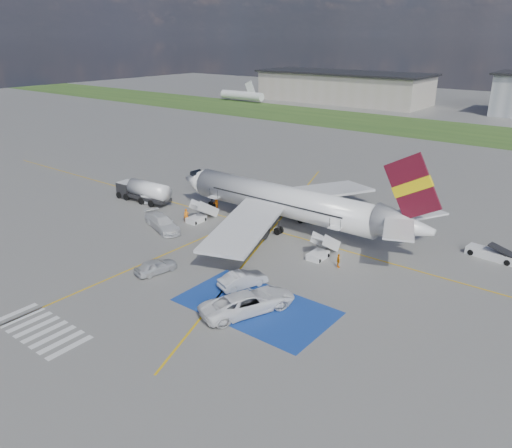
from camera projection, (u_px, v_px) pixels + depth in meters
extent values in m
plane|color=#60605E|center=(206.00, 262.00, 53.71)|extent=(400.00, 400.00, 0.00)
cube|color=#2D4C1E|center=(470.00, 133.00, 123.65)|extent=(400.00, 30.00, 0.01)
cube|color=gold|center=(272.00, 230.00, 62.54)|extent=(120.00, 0.20, 0.01)
cube|color=gold|center=(99.00, 283.00, 49.22)|extent=(0.20, 60.00, 0.01)
cube|color=gold|center=(272.00, 230.00, 62.54)|extent=(20.71, 56.45, 0.01)
cube|color=navy|center=(256.00, 306.00, 45.01)|extent=(14.00, 8.00, 0.01)
cube|color=silver|center=(15.00, 313.00, 43.90)|extent=(0.60, 4.00, 0.01)
cube|color=silver|center=(22.00, 318.00, 43.21)|extent=(0.60, 4.00, 0.01)
cube|color=silver|center=(30.00, 322.00, 42.52)|extent=(0.60, 4.00, 0.01)
cube|color=silver|center=(37.00, 327.00, 41.83)|extent=(0.60, 4.00, 0.01)
cube|color=silver|center=(45.00, 332.00, 41.14)|extent=(0.60, 4.00, 0.01)
cube|color=silver|center=(53.00, 337.00, 40.45)|extent=(0.60, 4.00, 0.01)
cube|color=silver|center=(61.00, 342.00, 39.76)|extent=(0.60, 4.00, 0.01)
cube|color=silver|center=(70.00, 348.00, 39.07)|extent=(0.60, 4.00, 0.01)
cube|color=#9E9688|center=(343.00, 88.00, 179.27)|extent=(60.00, 22.00, 10.00)
cylinder|color=silver|center=(281.00, 200.00, 62.80)|extent=(26.00, 3.90, 3.90)
cone|color=silver|center=(196.00, 180.00, 71.43)|extent=(4.00, 3.90, 3.90)
cube|color=black|center=(199.00, 174.00, 70.71)|extent=(1.67, 1.90, 0.82)
cone|color=silver|center=(405.00, 226.00, 53.34)|extent=(6.50, 3.90, 3.90)
cube|color=silver|center=(245.00, 226.00, 56.18)|extent=(9.86, 15.95, 1.40)
cube|color=silver|center=(323.00, 191.00, 68.70)|extent=(9.86, 15.95, 1.40)
cylinder|color=#38383A|center=(254.00, 228.00, 59.39)|extent=(3.40, 2.10, 2.10)
cylinder|color=#38383A|center=(305.00, 204.00, 67.64)|extent=(3.40, 2.10, 2.10)
cube|color=#530E1C|center=(412.00, 187.00, 51.60)|extent=(6.62, 0.30, 7.45)
cube|color=yellow|center=(412.00, 187.00, 51.60)|extent=(4.36, 0.40, 3.08)
cube|color=silver|center=(399.00, 230.00, 50.39)|extent=(4.73, 5.95, 0.49)
cube|color=silver|center=(422.00, 213.00, 55.10)|extent=(4.73, 5.95, 0.49)
cube|color=black|center=(272.00, 202.00, 61.23)|extent=(19.50, 0.04, 0.18)
cube|color=black|center=(290.00, 194.00, 64.12)|extent=(19.50, 0.04, 0.18)
cube|color=silver|center=(204.00, 208.00, 65.91)|extent=(1.40, 3.73, 2.32)
cube|color=silver|center=(214.00, 197.00, 66.93)|extent=(1.40, 1.00, 0.12)
cylinder|color=black|center=(210.00, 192.00, 67.14)|extent=(0.06, 0.06, 1.10)
cylinder|color=black|center=(218.00, 194.00, 66.33)|extent=(0.06, 0.06, 1.10)
cube|color=silver|center=(196.00, 219.00, 65.12)|extent=(1.60, 2.40, 0.70)
cube|color=silver|center=(326.00, 242.00, 55.26)|extent=(1.40, 3.73, 2.32)
cube|color=silver|center=(335.00, 228.00, 56.29)|extent=(1.40, 1.00, 0.12)
cylinder|color=black|center=(330.00, 222.00, 56.50)|extent=(0.06, 0.06, 1.10)
cylinder|color=black|center=(340.00, 225.00, 55.69)|extent=(0.06, 0.06, 1.10)
cube|color=silver|center=(318.00, 256.00, 54.48)|extent=(1.60, 2.40, 0.70)
cube|color=black|center=(127.00, 190.00, 74.71)|extent=(2.41, 2.41, 2.32)
cylinder|color=silver|center=(149.00, 190.00, 71.82)|extent=(6.94, 2.59, 2.32)
cube|color=black|center=(150.00, 197.00, 72.23)|extent=(6.94, 2.59, 0.50)
cube|color=silver|center=(149.00, 199.00, 71.82)|extent=(2.00, 1.47, 1.26)
cube|color=black|center=(148.00, 195.00, 71.58)|extent=(1.89, 1.36, 0.11)
cube|color=silver|center=(491.00, 254.00, 54.58)|extent=(5.34, 2.26, 0.86)
cube|color=black|center=(505.00, 251.00, 53.47)|extent=(3.50, 1.65, 0.96)
imported|color=#AAACB1|center=(156.00, 266.00, 51.06)|extent=(2.59, 4.69, 1.51)
imported|color=#A5A7AC|center=(243.00, 279.00, 48.18)|extent=(3.24, 5.17, 1.61)
imported|color=white|center=(248.00, 299.00, 43.78)|extent=(5.35, 7.31, 2.49)
imported|color=silver|center=(162.00, 220.00, 62.55)|extent=(6.19, 4.14, 2.25)
imported|color=orange|center=(186.00, 216.00, 64.82)|extent=(0.78, 0.78, 1.83)
imported|color=orange|center=(216.00, 203.00, 69.44)|extent=(1.15, 1.21, 1.97)
imported|color=orange|center=(338.00, 261.00, 52.25)|extent=(0.89, 0.92, 1.54)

